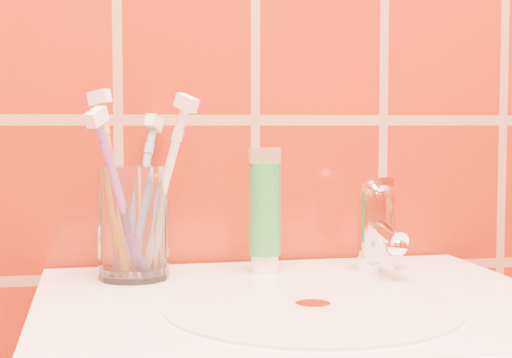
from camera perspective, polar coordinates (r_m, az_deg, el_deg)
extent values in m
cylinder|color=silver|center=(0.80, 4.16, -9.26)|extent=(0.30, 0.30, 0.00)
cylinder|color=white|center=(0.80, 4.16, -9.12)|extent=(0.04, 0.04, 0.00)
cylinder|color=white|center=(0.95, -8.89, -3.13)|extent=(0.11, 0.11, 0.14)
cylinder|color=white|center=(0.99, 0.64, -6.19)|extent=(0.03, 0.03, 0.02)
cylinder|color=#1D7A2E|center=(0.98, 0.65, -2.19)|extent=(0.04, 0.04, 0.12)
cube|color=beige|center=(0.97, 0.65, 1.74)|extent=(0.04, 0.01, 0.02)
cylinder|color=white|center=(1.01, 8.72, -3.94)|extent=(0.05, 0.05, 0.09)
sphere|color=white|center=(1.00, 8.74, -1.25)|extent=(0.05, 0.05, 0.05)
cylinder|color=white|center=(0.97, 9.50, -3.80)|extent=(0.02, 0.09, 0.03)
cube|color=white|center=(0.99, 9.00, -0.28)|extent=(0.02, 0.06, 0.01)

